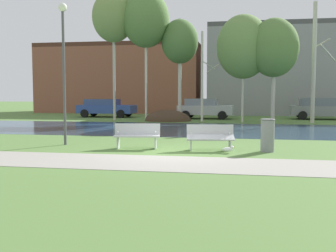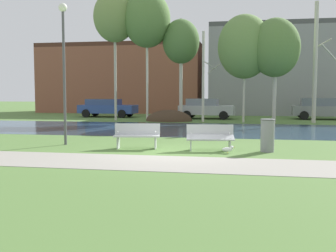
{
  "view_description": "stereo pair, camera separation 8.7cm",
  "coord_description": "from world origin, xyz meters",
  "px_view_note": "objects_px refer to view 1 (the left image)",
  "views": [
    {
      "loc": [
        2.27,
        -12.77,
        1.96
      ],
      "look_at": [
        -0.31,
        1.56,
        0.76
      ],
      "focal_mm": 43.3,
      "sensor_mm": 36.0,
      "label": 1
    },
    {
      "loc": [
        2.36,
        -12.76,
        1.96
      ],
      "look_at": [
        -0.31,
        1.56,
        0.76
      ],
      "focal_mm": 43.3,
      "sensor_mm": 36.0,
      "label": 2
    }
  ],
  "objects_px": {
    "bench_right": "(210,137)",
    "streetlamp": "(63,51)",
    "trash_bin": "(268,135)",
    "bench_left": "(137,135)",
    "parked_sedan_second_silver": "(204,108)",
    "seagull": "(228,149)",
    "parked_van_nearest_blue": "(106,107)",
    "parked_hatch_third_grey": "(322,108)"
  },
  "relations": [
    {
      "from": "bench_right",
      "to": "streetlamp",
      "type": "xyz_separation_m",
      "value": [
        -5.49,
        0.53,
        3.04
      ]
    },
    {
      "from": "bench_right",
      "to": "streetlamp",
      "type": "height_order",
      "value": "streetlamp"
    },
    {
      "from": "trash_bin",
      "to": "streetlamp",
      "type": "height_order",
      "value": "streetlamp"
    },
    {
      "from": "bench_left",
      "to": "streetlamp",
      "type": "xyz_separation_m",
      "value": [
        -2.93,
        0.53,
        3.04
      ]
    },
    {
      "from": "bench_right",
      "to": "parked_sedan_second_silver",
      "type": "bearing_deg",
      "value": 95.75
    },
    {
      "from": "seagull",
      "to": "parked_sedan_second_silver",
      "type": "height_order",
      "value": "parked_sedan_second_silver"
    },
    {
      "from": "bench_left",
      "to": "streetlamp",
      "type": "relative_size",
      "value": 0.32
    },
    {
      "from": "streetlamp",
      "to": "bench_left",
      "type": "bearing_deg",
      "value": -10.3
    },
    {
      "from": "seagull",
      "to": "parked_van_nearest_blue",
      "type": "bearing_deg",
      "value": 119.78
    },
    {
      "from": "bench_left",
      "to": "parked_van_nearest_blue",
      "type": "distance_m",
      "value": 18.93
    },
    {
      "from": "bench_left",
      "to": "parked_hatch_third_grey",
      "type": "distance_m",
      "value": 19.95
    },
    {
      "from": "bench_right",
      "to": "streetlamp",
      "type": "distance_m",
      "value": 6.3
    },
    {
      "from": "parked_van_nearest_blue",
      "to": "parked_hatch_third_grey",
      "type": "height_order",
      "value": "parked_hatch_third_grey"
    },
    {
      "from": "seagull",
      "to": "parked_hatch_third_grey",
      "type": "distance_m",
      "value": 19.2
    },
    {
      "from": "trash_bin",
      "to": "parked_hatch_third_grey",
      "type": "distance_m",
      "value": 18.24
    },
    {
      "from": "bench_left",
      "to": "parked_hatch_third_grey",
      "type": "height_order",
      "value": "parked_hatch_third_grey"
    },
    {
      "from": "bench_right",
      "to": "parked_hatch_third_grey",
      "type": "bearing_deg",
      "value": 68.61
    },
    {
      "from": "parked_hatch_third_grey",
      "to": "streetlamp",
      "type": "bearing_deg",
      "value": -125.99
    },
    {
      "from": "bench_left",
      "to": "parked_hatch_third_grey",
      "type": "relative_size",
      "value": 0.35
    },
    {
      "from": "bench_right",
      "to": "parked_van_nearest_blue",
      "type": "xyz_separation_m",
      "value": [
        -9.73,
        17.52,
        0.3
      ]
    },
    {
      "from": "seagull",
      "to": "streetlamp",
      "type": "distance_m",
      "value": 7.07
    },
    {
      "from": "bench_left",
      "to": "bench_right",
      "type": "distance_m",
      "value": 2.57
    },
    {
      "from": "trash_bin",
      "to": "parked_hatch_third_grey",
      "type": "height_order",
      "value": "parked_hatch_third_grey"
    },
    {
      "from": "parked_hatch_third_grey",
      "to": "seagull",
      "type": "bearing_deg",
      "value": -109.04
    },
    {
      "from": "streetlamp",
      "to": "parked_hatch_third_grey",
      "type": "relative_size",
      "value": 1.12
    },
    {
      "from": "seagull",
      "to": "parked_hatch_third_grey",
      "type": "height_order",
      "value": "parked_hatch_third_grey"
    },
    {
      "from": "seagull",
      "to": "streetlamp",
      "type": "xyz_separation_m",
      "value": [
        -6.11,
        1.1,
        3.38
      ]
    },
    {
      "from": "trash_bin",
      "to": "parked_hatch_third_grey",
      "type": "bearing_deg",
      "value": 74.12
    },
    {
      "from": "parked_sedan_second_silver",
      "to": "streetlamp",
      "type": "bearing_deg",
      "value": -103.13
    },
    {
      "from": "bench_right",
      "to": "seagull",
      "type": "height_order",
      "value": "bench_right"
    },
    {
      "from": "bench_left",
      "to": "parked_sedan_second_silver",
      "type": "xyz_separation_m",
      "value": [
        0.87,
        16.81,
        0.33
      ]
    },
    {
      "from": "bench_left",
      "to": "streetlamp",
      "type": "bearing_deg",
      "value": 169.7
    },
    {
      "from": "parked_van_nearest_blue",
      "to": "parked_sedan_second_silver",
      "type": "relative_size",
      "value": 1.12
    },
    {
      "from": "trash_bin",
      "to": "bench_right",
      "type": "bearing_deg",
      "value": -179.21
    },
    {
      "from": "parked_van_nearest_blue",
      "to": "parked_hatch_third_grey",
      "type": "distance_m",
      "value": 16.61
    },
    {
      "from": "bench_right",
      "to": "streetlamp",
      "type": "relative_size",
      "value": 0.32
    },
    {
      "from": "trash_bin",
      "to": "parked_van_nearest_blue",
      "type": "bearing_deg",
      "value": 123.59
    },
    {
      "from": "bench_left",
      "to": "parked_sedan_second_silver",
      "type": "relative_size",
      "value": 0.4
    },
    {
      "from": "seagull",
      "to": "parked_hatch_third_grey",
      "type": "relative_size",
      "value": 0.09
    },
    {
      "from": "trash_bin",
      "to": "parked_van_nearest_blue",
      "type": "height_order",
      "value": "parked_van_nearest_blue"
    },
    {
      "from": "parked_hatch_third_grey",
      "to": "bench_right",
      "type": "bearing_deg",
      "value": -111.39
    },
    {
      "from": "bench_left",
      "to": "trash_bin",
      "type": "height_order",
      "value": "trash_bin"
    }
  ]
}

